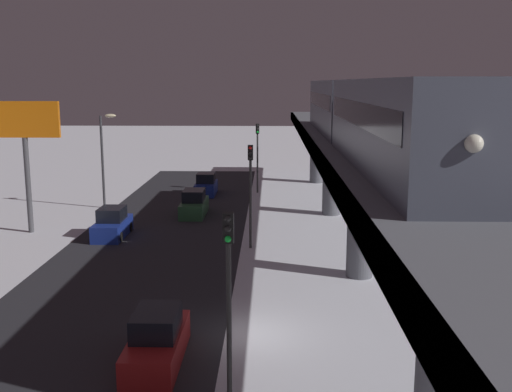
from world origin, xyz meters
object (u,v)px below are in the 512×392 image
at_px(sedan_blue, 112,225).
at_px(traffic_light_far, 257,148).
at_px(sedan_green, 194,205).
at_px(commercial_billboard, 24,133).
at_px(sedan_blue_2, 206,186).
at_px(subway_train, 360,111).
at_px(traffic_light_near, 229,285).
at_px(traffic_light_mid, 250,181).
at_px(sedan_red, 157,342).

xyz_separation_m(sedan_blue, traffic_light_far, (-9.30, -16.56, 3.41)).
distance_m(sedan_blue, traffic_light_far, 19.30).
xyz_separation_m(sedan_green, commercial_billboard, (10.50, 5.78, 6.03)).
relative_size(sedan_blue, sedan_blue_2, 1.04).
xyz_separation_m(sedan_blue, sedan_blue_2, (-4.60, -15.58, 0.01)).
height_order(subway_train, traffic_light_near, subway_train).
distance_m(sedan_blue, traffic_light_mid, 10.24).
xyz_separation_m(sedan_blue_2, commercial_billboard, (10.50, 14.53, 6.03)).
xyz_separation_m(sedan_blue, commercial_billboard, (5.90, -1.05, 6.04)).
xyz_separation_m(traffic_light_mid, commercial_billboard, (15.20, -3.65, 2.63)).
bearing_deg(traffic_light_mid, sedan_blue, -15.62).
xyz_separation_m(sedan_blue_2, traffic_light_far, (-4.70, -0.98, 3.40)).
bearing_deg(subway_train, sedan_red, 53.31).
bearing_deg(traffic_light_far, commercial_billboard, 45.58).
xyz_separation_m(subway_train, traffic_light_mid, (5.94, -3.78, -4.42)).
distance_m(sedan_green, commercial_billboard, 13.42).
distance_m(sedan_red, commercial_billboard, 23.66).
relative_size(sedan_green, sedan_blue_2, 1.14).
bearing_deg(sedan_red, sedan_blue, 109.33).
relative_size(sedan_green, sedan_red, 1.00).
bearing_deg(sedan_green, traffic_light_near, -80.66).
height_order(sedan_red, commercial_billboard, commercial_billboard).
xyz_separation_m(sedan_blue, sedan_green, (-4.60, -6.83, 0.01)).
height_order(subway_train, commercial_billboard, subway_train).
xyz_separation_m(subway_train, sedan_green, (10.64, -13.21, -7.82)).
relative_size(sedan_blue_2, traffic_light_far, 0.65).
height_order(sedan_red, traffic_light_near, traffic_light_near).
bearing_deg(traffic_light_near, subway_train, -111.12).
relative_size(subway_train, sedan_red, 7.74).
distance_m(sedan_green, sedan_red, 25.14).
distance_m(subway_train, traffic_light_near, 17.07).
bearing_deg(subway_train, sedan_green, -51.14).
distance_m(traffic_light_mid, commercial_billboard, 15.85).
height_order(sedan_green, traffic_light_mid, traffic_light_mid).
bearing_deg(sedan_blue_2, commercial_billboard, -125.85).
xyz_separation_m(subway_train, sedan_red, (8.84, 11.87, -7.82)).
relative_size(sedan_red, commercial_billboard, 0.54).
relative_size(sedan_blue_2, traffic_light_near, 0.65).
height_order(sedan_blue, sedan_red, same).
distance_m(sedan_blue_2, traffic_light_mid, 19.08).
distance_m(sedan_green, traffic_light_near, 29.17).
bearing_deg(sedan_blue_2, sedan_green, -90.00).
relative_size(sedan_blue, sedan_green, 0.91).
height_order(sedan_blue_2, traffic_light_far, traffic_light_far).
bearing_deg(sedan_blue, subway_train, 157.29).
relative_size(sedan_green, commercial_billboard, 0.53).
xyz_separation_m(traffic_light_mid, traffic_light_far, (0.00, -19.16, 0.00)).
xyz_separation_m(sedan_blue_2, traffic_light_mid, (-4.70, 18.18, 3.40)).
bearing_deg(traffic_light_mid, traffic_light_near, 90.00).
bearing_deg(traffic_light_mid, traffic_light_far, -90.00).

